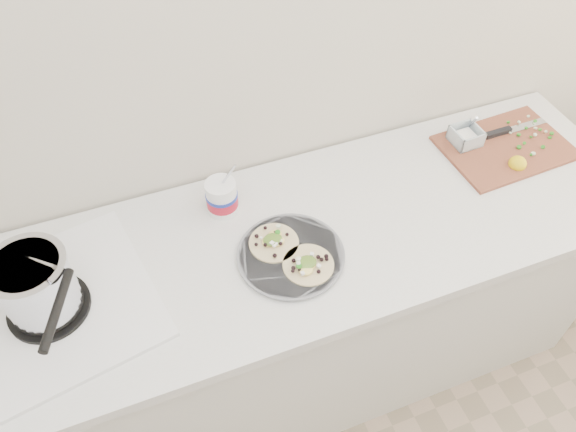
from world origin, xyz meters
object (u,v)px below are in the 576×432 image
object	(u,v)px
taco_plate	(291,254)
tub	(222,195)
stove	(41,294)
cutboard	(503,143)

from	to	relation	value
taco_plate	tub	xyz separation A→B (m)	(-0.12, 0.24, 0.05)
stove	cutboard	size ratio (longest dim) A/B	1.39
stove	taco_plate	distance (m)	0.66
stove	taco_plate	size ratio (longest dim) A/B	1.94
taco_plate	stove	bearing A→B (deg)	174.72
stove	tub	distance (m)	0.56
tub	cutboard	distance (m)	0.97
tub	cutboard	world-z (taller)	tub
stove	cutboard	distance (m)	1.50
stove	cutboard	xyz separation A→B (m)	(1.50, 0.12, -0.07)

